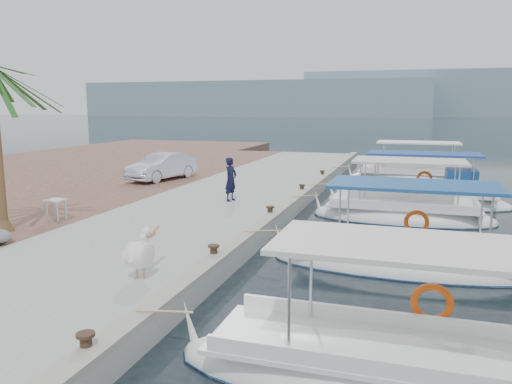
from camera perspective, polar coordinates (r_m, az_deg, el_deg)
ground at (r=15.51m, az=1.33°, el=-5.75°), size 400.00×400.00×0.00m
concrete_quay at (r=21.00m, az=-2.72°, el=-0.94°), size 6.00×40.00×0.50m
quay_curb at (r=20.16m, az=4.71°, el=-0.52°), size 0.44×40.00×0.12m
cobblestone_strip at (r=23.18m, az=-14.40°, el=-0.22°), size 4.00×40.00×0.50m
distant_hills at (r=217.37m, az=24.64°, el=9.81°), size 330.00×60.00×18.00m
fishing_caique_a at (r=8.23m, az=17.14°, el=-19.95°), size 7.39×2.11×2.83m
fishing_caique_b at (r=13.65m, az=16.44°, el=-7.79°), size 6.93×2.30×2.83m
fishing_caique_c at (r=19.26m, az=16.36°, el=-2.69°), size 6.61×2.50×2.83m
fishing_caique_d at (r=22.34m, az=18.14°, el=-0.94°), size 7.62×2.25×2.83m
fishing_caique_e at (r=29.08m, az=17.51°, el=1.36°), size 7.29×2.31×2.83m
mooring_bollards at (r=16.84m, az=1.62°, el=-2.08°), size 0.28×20.28×0.33m
pelican at (r=11.04m, az=-13.08°, el=-6.85°), size 0.51×1.34×1.04m
fisherman at (r=19.38m, az=-2.89°, el=1.46°), size 0.54×0.70×1.70m
parked_car at (r=25.51m, az=-10.67°, el=2.88°), size 2.31×4.25×1.33m
folding_table at (r=17.09m, az=-21.90°, el=-1.48°), size 0.55×0.55×0.73m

